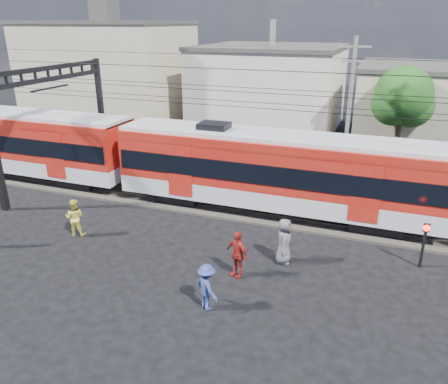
{
  "coord_description": "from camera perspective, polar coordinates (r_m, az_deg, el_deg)",
  "views": [
    {
      "loc": [
        8.14,
        -12.2,
        9.27
      ],
      "look_at": [
        1.7,
        5.0,
        2.05
      ],
      "focal_mm": 35.0,
      "sensor_mm": 36.0,
      "label": 1
    }
  ],
  "objects": [
    {
      "name": "pedestrian_b",
      "position": [
        21.14,
        -18.92,
        -3.17
      ],
      "size": [
        1.02,
        0.9,
        1.76
      ],
      "primitive_type": "imported",
      "rotation": [
        0.0,
        0.0,
        3.45
      ],
      "color": "#DED145",
      "rests_on": "ground"
    },
    {
      "name": "crossing_signal",
      "position": [
        18.97,
        24.75,
        -5.39
      ],
      "size": [
        0.28,
        0.28,
        1.93
      ],
      "color": "black",
      "rests_on": "ground"
    },
    {
      "name": "track_bed",
      "position": [
        23.65,
        -1.32,
        -1.47
      ],
      "size": [
        70.0,
        3.4,
        0.12
      ],
      "primitive_type": "cube",
      "color": "#2D2823",
      "rests_on": "ground"
    },
    {
      "name": "rail_near",
      "position": [
        22.96,
        -2.02,
        -1.88
      ],
      "size": [
        70.0,
        0.12,
        0.12
      ],
      "primitive_type": "cube",
      "color": "#59544C",
      "rests_on": "track_bed"
    },
    {
      "name": "catenary",
      "position": [
        26.59,
        -19.37,
        11.33
      ],
      "size": [
        70.0,
        9.3,
        7.52
      ],
      "color": "black",
      "rests_on": "ground"
    },
    {
      "name": "commuter_train",
      "position": [
        21.85,
        7.09,
        2.96
      ],
      "size": [
        50.3,
        3.08,
        4.17
      ],
      "color": "black",
      "rests_on": "ground"
    },
    {
      "name": "pedestrian_d",
      "position": [
        16.87,
        1.72,
        -8.11
      ],
      "size": [
        1.2,
        0.91,
        1.9
      ],
      "primitive_type": "imported",
      "rotation": [
        0.0,
        0.0,
        -0.46
      ],
      "color": "maroon",
      "rests_on": "ground"
    },
    {
      "name": "utility_pole_mid",
      "position": [
        27.7,
        16.06,
        10.79
      ],
      "size": [
        1.8,
        0.24,
        8.5
      ],
      "color": "slate",
      "rests_on": "ground"
    },
    {
      "name": "tree_near",
      "position": [
        30.66,
        22.67,
        11.2
      ],
      "size": [
        3.82,
        3.64,
        6.72
      ],
      "color": "#382619",
      "rests_on": "ground"
    },
    {
      "name": "building_midwest",
      "position": [
        40.88,
        6.12,
        13.44
      ],
      "size": [
        12.24,
        12.24,
        7.3
      ],
      "color": "beige",
      "rests_on": "ground"
    },
    {
      "name": "rail_far",
      "position": [
        24.25,
        -0.67,
        -0.56
      ],
      "size": [
        70.0,
        0.12,
        0.12
      ],
      "primitive_type": "cube",
      "color": "#59544C",
      "rests_on": "track_bed"
    },
    {
      "name": "building_west",
      "position": [
        44.32,
        -14.69,
        14.81
      ],
      "size": [
        14.28,
        10.2,
        9.3
      ],
      "color": "#B5A78B",
      "rests_on": "ground"
    },
    {
      "name": "pedestrian_c",
      "position": [
        15.15,
        -2.25,
        -12.31
      ],
      "size": [
        1.26,
        1.14,
        1.7
      ],
      "primitive_type": "imported",
      "rotation": [
        0.0,
        0.0,
        2.54
      ],
      "color": "navy",
      "rests_on": "ground"
    },
    {
      "name": "ground",
      "position": [
        17.35,
        -11.35,
        -11.31
      ],
      "size": [
        120.0,
        120.0,
        0.0
      ],
      "primitive_type": "plane",
      "color": "black",
      "rests_on": "ground"
    },
    {
      "name": "pedestrian_e",
      "position": [
        17.91,
        7.85,
        -6.38
      ],
      "size": [
        0.78,
        1.04,
        1.94
      ],
      "primitive_type": "imported",
      "rotation": [
        0.0,
        0.0,
        1.76
      ],
      "color": "#535258",
      "rests_on": "ground"
    }
  ]
}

